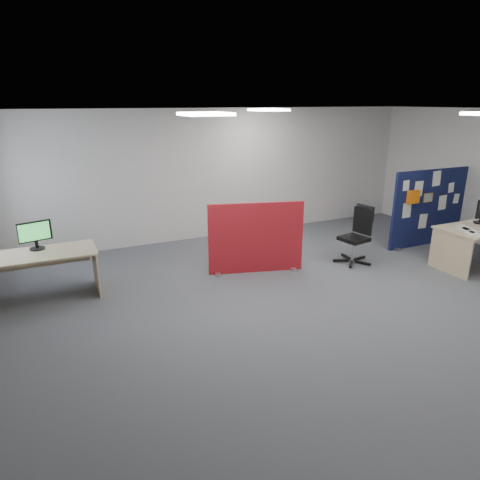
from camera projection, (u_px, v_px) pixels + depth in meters
name	position (u px, v px, depth m)	size (l,w,h in m)	color
floor	(314.00, 296.00, 6.52)	(9.00, 9.00, 0.00)	#4C4E53
ceiling	(325.00, 111.00, 5.68)	(9.00, 7.00, 0.02)	white
wall_back	(224.00, 174.00, 9.12)	(9.00, 0.02, 2.70)	silver
ceiling_lights	(317.00, 112.00, 6.40)	(4.10, 4.10, 0.04)	white
navy_divider	(428.00, 208.00, 8.62)	(1.88, 0.30, 1.55)	#0E0F36
red_divider	(256.00, 239.00, 7.26)	(1.59, 0.47, 1.23)	maroon
second_desk	(44.00, 264.00, 6.30)	(1.50, 0.75, 0.73)	tan
monitor_second	(35.00, 234.00, 6.29)	(0.46, 0.21, 0.43)	black
office_chair	(358.00, 231.00, 7.75)	(0.68, 0.67, 1.02)	black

